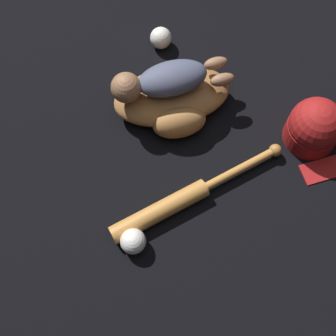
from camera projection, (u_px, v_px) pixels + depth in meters
ground_plane at (182, 118)px, 1.48m from camera, size 6.00×6.00×0.00m
baseball_glove at (173, 100)px, 1.45m from camera, size 0.41×0.32×0.10m
baby_figure at (164, 80)px, 1.37m from camera, size 0.37×0.21×0.09m
baseball_bat at (177, 202)px, 1.34m from camera, size 0.49×0.35×0.05m
baseball at (133, 241)px, 1.29m from camera, size 0.07×0.07×0.07m
baseball_spare at (161, 38)px, 1.57m from camera, size 0.07×0.07×0.07m
baseball_cap at (315, 127)px, 1.39m from camera, size 0.20×0.25×0.16m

